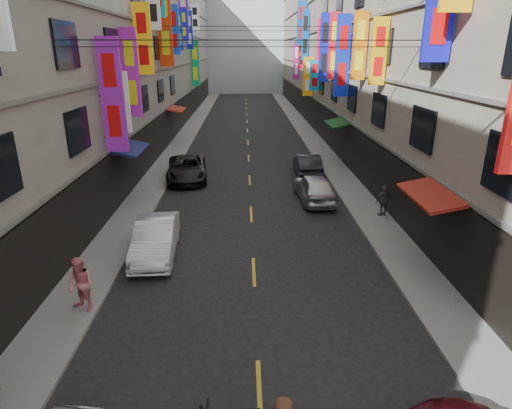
{
  "coord_description": "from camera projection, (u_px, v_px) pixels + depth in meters",
  "views": [
    {
      "loc": [
        -0.3,
        3.78,
        7.81
      ],
      "look_at": [
        -0.06,
        12.94,
        4.5
      ],
      "focal_mm": 30.0,
      "sensor_mm": 36.0,
      "label": 1
    }
  ],
  "objects": [
    {
      "name": "haze_block",
      "position": [
        245.0,
        33.0,
        81.88
      ],
      "size": [
        18.0,
        8.0,
        22.0
      ],
      "primitive_type": "cube",
      "color": "#AEB8C2",
      "rests_on": "ground"
    },
    {
      "name": "pedestrian_rfar",
      "position": [
        384.0,
        201.0,
        20.9
      ],
      "size": [
        1.02,
        0.78,
        1.55
      ],
      "primitive_type": "imported",
      "rotation": [
        0.0,
        0.0,
        3.46
      ],
      "color": "#525254",
      "rests_on": "sidewalk_right"
    },
    {
      "name": "sidewalk_left",
      "position": [
        181.0,
        142.0,
        38.42
      ],
      "size": [
        2.0,
        90.0,
        0.12
      ],
      "primitive_type": "cube",
      "color": "slate",
      "rests_on": "ground"
    },
    {
      "name": "car_left_mid",
      "position": [
        156.0,
        238.0,
        17.1
      ],
      "size": [
        1.81,
        4.52,
        1.46
      ],
      "primitive_type": "imported",
      "rotation": [
        0.0,
        0.0,
        0.06
      ],
      "color": "white",
      "rests_on": "ground"
    },
    {
      "name": "street_awnings",
      "position": [
        226.0,
        147.0,
        22.5
      ],
      "size": [
        13.99,
        35.2,
        0.41
      ],
      "color": "#154F18",
      "rests_on": "ground"
    },
    {
      "name": "building_row_right",
      "position": [
        391.0,
        29.0,
        35.68
      ],
      "size": [
        10.14,
        90.0,
        19.0
      ],
      "color": "#AFA092",
      "rests_on": "ground"
    },
    {
      "name": "shop_signage",
      "position": [
        246.0,
        30.0,
        29.05
      ],
      "size": [
        14.0,
        55.0,
        12.42
      ],
      "color": "blue",
      "rests_on": "ground"
    },
    {
      "name": "car_right_mid",
      "position": [
        315.0,
        188.0,
        23.36
      ],
      "size": [
        2.04,
        4.51,
        1.5
      ],
      "primitive_type": "imported",
      "rotation": [
        0.0,
        0.0,
        3.2
      ],
      "color": "silver",
      "rests_on": "ground"
    },
    {
      "name": "pedestrian_lfar",
      "position": [
        81.0,
        285.0,
        13.16
      ],
      "size": [
        1.04,
        0.94,
        1.78
      ],
      "primitive_type": "imported",
      "rotation": [
        0.0,
        0.0,
        -0.52
      ],
      "color": "pink",
      "rests_on": "sidewalk_left"
    },
    {
      "name": "building_row_left",
      "position": [
        101.0,
        29.0,
        35.07
      ],
      "size": [
        10.14,
        90.0,
        19.0
      ],
      "color": "gray",
      "rests_on": "ground"
    },
    {
      "name": "sidewalk_right",
      "position": [
        314.0,
        141.0,
        38.72
      ],
      "size": [
        2.0,
        90.0,
        0.12
      ],
      "primitive_type": "cube",
      "color": "slate",
      "rests_on": "ground"
    },
    {
      "name": "lane_markings",
      "position": [
        248.0,
        149.0,
        35.77
      ],
      "size": [
        0.12,
        80.2,
        0.01
      ],
      "color": "gold",
      "rests_on": "ground"
    },
    {
      "name": "scooter_far_right",
      "position": [
        301.0,
        182.0,
        25.47
      ],
      "size": [
        0.5,
        1.8,
        1.14
      ],
      "rotation": [
        0.0,
        0.0,
        3.1
      ],
      "color": "black",
      "rests_on": "ground"
    },
    {
      "name": "car_right_far",
      "position": [
        307.0,
        165.0,
        28.19
      ],
      "size": [
        1.58,
        4.36,
        1.43
      ],
      "primitive_type": "imported",
      "rotation": [
        0.0,
        0.0,
        3.13
      ],
      "color": "#27262E",
      "rests_on": "ground"
    },
    {
      "name": "overhead_cables",
      "position": [
        249.0,
        32.0,
        24.32
      ],
      "size": [
        14.0,
        38.04,
        1.24
      ],
      "color": "black",
      "rests_on": "ground"
    },
    {
      "name": "car_left_far",
      "position": [
        187.0,
        169.0,
        27.21
      ],
      "size": [
        2.98,
        5.47,
        1.46
      ],
      "primitive_type": "imported",
      "rotation": [
        0.0,
        0.0,
        0.11
      ],
      "color": "black",
      "rests_on": "ground"
    }
  ]
}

